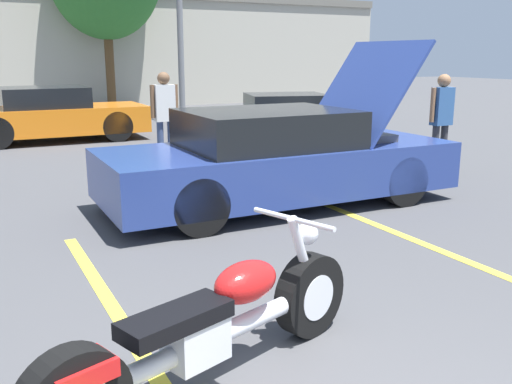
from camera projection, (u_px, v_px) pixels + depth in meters
name	position (u px, v px, depth m)	size (l,w,h in m)	color
parking_stripe_middle	(138.00, 347.00, 4.00)	(0.12, 5.39, 0.01)	yellow
parking_stripe_back	(481.00, 267.00, 5.51)	(0.12, 5.39, 0.01)	yellow
motorcycle	(212.00, 329.00, 3.46)	(2.40, 1.04, 0.94)	black
show_car_hood_open	(280.00, 159.00, 7.68)	(4.77, 1.88, 2.19)	navy
parked_car_right_row	(291.00, 118.00, 13.71)	(4.37, 2.77, 1.10)	teal
parked_car_mid_row	(52.00, 115.00, 13.45)	(4.24, 1.84, 1.27)	orange
spectator_near_motorcycle	(165.00, 111.00, 10.30)	(0.52, 0.22, 1.70)	#38476B
spectator_by_show_car	(442.00, 114.00, 9.81)	(0.52, 0.22, 1.68)	#333338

